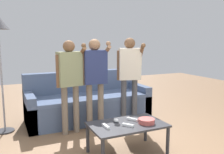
# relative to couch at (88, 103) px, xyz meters

# --- Properties ---
(couch) EXTENTS (2.20, 0.85, 0.86)m
(couch) POSITION_rel_couch_xyz_m (0.00, 0.00, 0.00)
(couch) COLOR #475675
(couch) RESTS_ON ground
(coffee_table) EXTENTS (0.94, 0.58, 0.40)m
(coffee_table) POSITION_rel_couch_xyz_m (-0.01, -1.56, 0.06)
(coffee_table) COLOR #2D2D33
(coffee_table) RESTS_ON ground
(snack_bowl) EXTENTS (0.21, 0.21, 0.06)m
(snack_bowl) POSITION_rel_couch_xyz_m (0.21, -1.65, 0.14)
(snack_bowl) COLOR #B24C47
(snack_bowl) RESTS_ON coffee_table
(game_remote_nunchuk) EXTENTS (0.06, 0.09, 0.05)m
(game_remote_nunchuk) POSITION_rel_couch_xyz_m (-0.11, -1.44, 0.13)
(game_remote_nunchuk) COLOR white
(game_remote_nunchuk) RESTS_ON coffee_table
(player_left) EXTENTS (0.44, 0.28, 1.44)m
(player_left) POSITION_rel_couch_xyz_m (-0.48, -0.57, 0.61)
(player_left) COLOR #756656
(player_left) RESTS_ON ground
(player_center) EXTENTS (0.43, 0.29, 1.46)m
(player_center) POSITION_rel_couch_xyz_m (-0.08, -0.59, 0.62)
(player_center) COLOR #756656
(player_center) RESTS_ON ground
(player_right) EXTENTS (0.42, 0.42, 1.48)m
(player_right) POSITION_rel_couch_xyz_m (0.58, -0.52, 0.64)
(player_right) COLOR #47474C
(player_right) RESTS_ON ground
(game_remote_wand_near) EXTENTS (0.11, 0.14, 0.03)m
(game_remote_wand_near) POSITION_rel_couch_xyz_m (-0.05, -1.64, 0.12)
(game_remote_wand_near) COLOR white
(game_remote_wand_near) RESTS_ON coffee_table
(game_remote_wand_far) EXTENTS (0.11, 0.15, 0.03)m
(game_remote_wand_far) POSITION_rel_couch_xyz_m (0.11, -1.47, 0.12)
(game_remote_wand_far) COLOR white
(game_remote_wand_far) RESTS_ON coffee_table
(game_remote_wand_spare) EXTENTS (0.04, 0.16, 0.03)m
(game_remote_wand_spare) POSITION_rel_couch_xyz_m (-0.31, -1.57, 0.12)
(game_remote_wand_spare) COLOR white
(game_remote_wand_spare) RESTS_ON coffee_table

